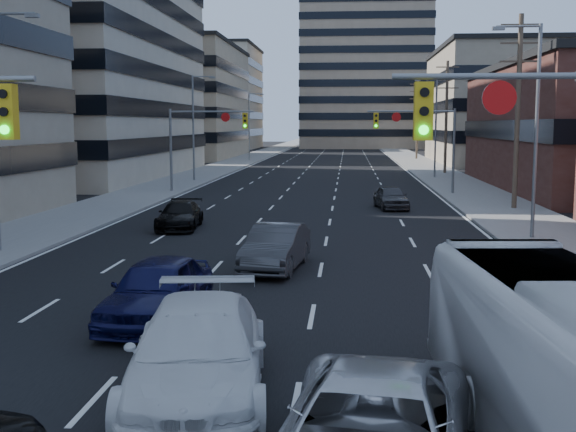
# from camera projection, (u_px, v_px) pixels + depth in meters

# --- Properties ---
(road_surface) EXTENTS (18.00, 300.00, 0.02)m
(road_surface) POSITION_uv_depth(u_px,v_px,m) (334.00, 151.00, 135.28)
(road_surface) COLOR black
(road_surface) RESTS_ON ground
(sidewalk_left) EXTENTS (5.00, 300.00, 0.15)m
(sidewalk_left) POSITION_uv_depth(u_px,v_px,m) (273.00, 150.00, 136.22)
(sidewalk_left) COLOR slate
(sidewalk_left) RESTS_ON ground
(sidewalk_right) EXTENTS (5.00, 300.00, 0.15)m
(sidewalk_right) POSITION_uv_depth(u_px,v_px,m) (396.00, 150.00, 134.33)
(sidewalk_right) COLOR slate
(sidewalk_right) RESTS_ON ground
(office_left_mid) EXTENTS (26.00, 34.00, 28.00)m
(office_left_mid) POSITION_uv_depth(u_px,v_px,m) (27.00, 25.00, 66.54)
(office_left_mid) COLOR #ADA089
(office_left_mid) RESTS_ON ground
(office_left_far) EXTENTS (20.00, 30.00, 16.00)m
(office_left_far) POSITION_uv_depth(u_px,v_px,m) (168.00, 103.00, 106.59)
(office_left_far) COLOR gray
(office_left_far) RESTS_ON ground
(office_right_far) EXTENTS (22.00, 28.00, 14.00)m
(office_right_far) POSITION_uv_depth(u_px,v_px,m) (526.00, 108.00, 90.82)
(office_right_far) COLOR gray
(office_right_far) RESTS_ON ground
(apartment_tower) EXTENTS (26.00, 26.00, 58.00)m
(apartment_tower) POSITION_uv_depth(u_px,v_px,m) (365.00, 8.00, 150.90)
(apartment_tower) COLOR gray
(apartment_tower) RESTS_ON ground
(bg_block_left) EXTENTS (24.00, 24.00, 20.00)m
(bg_block_left) POSITION_uv_depth(u_px,v_px,m) (197.00, 99.00, 146.21)
(bg_block_left) COLOR #ADA089
(bg_block_left) RESTS_ON ground
(bg_block_right) EXTENTS (22.00, 22.00, 12.00)m
(bg_block_right) POSITION_uv_depth(u_px,v_px,m) (509.00, 118.00, 131.90)
(bg_block_right) COLOR gray
(bg_block_right) RESTS_ON ground
(signal_far_left) EXTENTS (6.09, 0.33, 6.00)m
(signal_far_left) POSITION_uv_depth(u_px,v_px,m) (202.00, 133.00, 51.34)
(signal_far_left) COLOR slate
(signal_far_left) RESTS_ON ground
(signal_far_right) EXTENTS (6.09, 0.33, 6.00)m
(signal_far_right) POSITION_uv_depth(u_px,v_px,m) (420.00, 133.00, 50.08)
(signal_far_right) COLOR slate
(signal_far_right) RESTS_ON ground
(utility_pole_block) EXTENTS (2.20, 0.28, 11.00)m
(utility_pole_block) POSITION_uv_depth(u_px,v_px,m) (518.00, 109.00, 40.63)
(utility_pole_block) COLOR #4C3D2D
(utility_pole_block) RESTS_ON ground
(utility_pole_midblock) EXTENTS (2.20, 0.28, 11.00)m
(utility_pole_midblock) POSITION_uv_depth(u_px,v_px,m) (446.00, 115.00, 70.28)
(utility_pole_midblock) COLOR #4C3D2D
(utility_pole_midblock) RESTS_ON ground
(utility_pole_distant) EXTENTS (2.20, 0.28, 11.00)m
(utility_pole_distant) POSITION_uv_depth(u_px,v_px,m) (417.00, 118.00, 99.94)
(utility_pole_distant) COLOR #4C3D2D
(utility_pole_distant) RESTS_ON ground
(streetlight_left_mid) EXTENTS (2.03, 0.22, 9.00)m
(streetlight_left_mid) POSITION_uv_depth(u_px,v_px,m) (195.00, 123.00, 61.35)
(streetlight_left_mid) COLOR slate
(streetlight_left_mid) RESTS_ON ground
(streetlight_left_far) EXTENTS (2.03, 0.22, 9.00)m
(streetlight_left_far) POSITION_uv_depth(u_px,v_px,m) (250.00, 123.00, 95.95)
(streetlight_left_far) COLOR slate
(streetlight_left_far) RESTS_ON ground
(streetlight_right_near) EXTENTS (2.03, 0.22, 9.00)m
(streetlight_right_near) POSITION_uv_depth(u_px,v_px,m) (533.00, 121.00, 30.00)
(streetlight_right_near) COLOR slate
(streetlight_right_near) RESTS_ON ground
(streetlight_right_far) EXTENTS (2.03, 0.22, 9.00)m
(streetlight_right_far) POSITION_uv_depth(u_px,v_px,m) (434.00, 123.00, 64.60)
(streetlight_right_far) COLOR slate
(streetlight_right_far) RESTS_ON ground
(white_van) EXTENTS (3.14, 6.16, 1.71)m
(white_van) POSITION_uv_depth(u_px,v_px,m) (198.00, 353.00, 12.83)
(white_van) COLOR silver
(white_van) RESTS_ON ground
(sedan_blue) EXTENTS (2.25, 4.93, 1.64)m
(sedan_blue) POSITION_uv_depth(u_px,v_px,m) (157.00, 290.00, 17.88)
(sedan_blue) COLOR #0E0E38
(sedan_blue) RESTS_ON ground
(sedan_grey_center) EXTENTS (2.14, 4.78, 1.53)m
(sedan_grey_center) POSITION_uv_depth(u_px,v_px,m) (276.00, 248.00, 24.38)
(sedan_grey_center) COLOR #353537
(sedan_grey_center) RESTS_ON ground
(sedan_black_far) EXTENTS (2.08, 4.55, 1.29)m
(sedan_black_far) POSITION_uv_depth(u_px,v_px,m) (180.00, 215.00, 33.92)
(sedan_black_far) COLOR black
(sedan_black_far) RESTS_ON ground
(sedan_grey_right) EXTENTS (2.16, 4.20, 1.37)m
(sedan_grey_right) POSITION_uv_depth(u_px,v_px,m) (391.00, 197.00, 41.99)
(sedan_grey_right) COLOR #39383B
(sedan_grey_right) RESTS_ON ground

